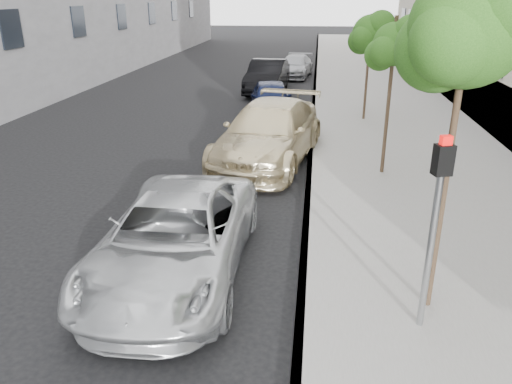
% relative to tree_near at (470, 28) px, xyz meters
% --- Properties ---
extents(ground, '(160.00, 160.00, 0.00)m').
position_rel_tree_near_xyz_m(ground, '(-3.23, -1.50, -4.38)').
color(ground, black).
rests_on(ground, ground).
extents(sidewalk, '(6.40, 72.00, 0.14)m').
position_rel_tree_near_xyz_m(sidewalk, '(1.07, 22.50, -4.31)').
color(sidewalk, gray).
rests_on(sidewalk, ground).
extents(curb, '(0.15, 72.00, 0.14)m').
position_rel_tree_near_xyz_m(curb, '(-2.05, 22.50, -4.31)').
color(curb, '#9E9B93').
rests_on(curb, ground).
extents(tree_near, '(1.86, 1.66, 5.16)m').
position_rel_tree_near_xyz_m(tree_near, '(0.00, 0.00, 0.00)').
color(tree_near, '#38281C').
rests_on(tree_near, sidewalk).
extents(tree_mid, '(1.51, 1.31, 4.21)m').
position_rel_tree_near_xyz_m(tree_mid, '(-0.00, 6.50, -0.78)').
color(tree_mid, '#38281C').
rests_on(tree_mid, sidewalk).
extents(tree_far, '(1.71, 1.51, 4.13)m').
position_rel_tree_near_xyz_m(tree_far, '(-0.00, 13.00, -0.95)').
color(tree_far, '#38281C').
rests_on(tree_far, sidewalk).
extents(signal_pole, '(0.28, 0.24, 2.94)m').
position_rel_tree_near_xyz_m(signal_pole, '(-0.25, -0.56, -2.39)').
color(signal_pole, '#939699').
rests_on(signal_pole, sidewalk).
extents(minivan, '(2.51, 5.38, 1.49)m').
position_rel_tree_near_xyz_m(minivan, '(-4.35, 0.66, -3.64)').
color(minivan, silver).
rests_on(minivan, ground).
extents(suv, '(3.47, 6.40, 1.76)m').
position_rel_tree_near_xyz_m(suv, '(-3.33, 7.54, -3.50)').
color(suv, beige).
rests_on(suv, ground).
extents(sedan_blue, '(2.22, 4.34, 1.42)m').
position_rel_tree_near_xyz_m(sedan_blue, '(-3.85, 13.85, -3.67)').
color(sedan_blue, '#11193A').
rests_on(sedan_blue, ground).
extents(sedan_black, '(2.05, 5.10, 1.65)m').
position_rel_tree_near_xyz_m(sedan_black, '(-4.52, 19.03, -3.56)').
color(sedan_black, black).
rests_on(sedan_black, ground).
extents(sedan_rear, '(2.33, 4.68, 1.31)m').
position_rel_tree_near_xyz_m(sedan_rear, '(-3.33, 24.43, -3.73)').
color(sedan_rear, '#93959A').
rests_on(sedan_rear, ground).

